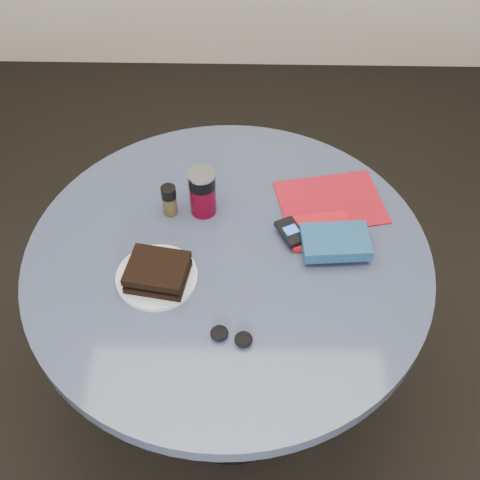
{
  "coord_description": "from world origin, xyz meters",
  "views": [
    {
      "loc": [
        0.05,
        -0.94,
        1.88
      ],
      "look_at": [
        0.03,
        0.0,
        0.8
      ],
      "focal_mm": 45.0,
      "sensor_mm": 36.0,
      "label": 1
    }
  ],
  "objects_px": {
    "mp3_player": "(291,232)",
    "table": "(229,292)",
    "sandwich": "(158,272)",
    "novel": "(335,242)",
    "soda_can": "(202,193)",
    "red_book": "(320,231)",
    "plate": "(157,277)",
    "pepper_grinder": "(169,200)",
    "magazine": "(330,202)",
    "headphones": "(231,336)"
  },
  "relations": [
    {
      "from": "pepper_grinder",
      "to": "magazine",
      "type": "xyz_separation_m",
      "value": [
        0.42,
        0.04,
        -0.04
      ]
    },
    {
      "from": "sandwich",
      "to": "novel",
      "type": "distance_m",
      "value": 0.43
    },
    {
      "from": "soda_can",
      "to": "mp3_player",
      "type": "distance_m",
      "value": 0.24
    },
    {
      "from": "soda_can",
      "to": "mp3_player",
      "type": "height_order",
      "value": "soda_can"
    },
    {
      "from": "soda_can",
      "to": "red_book",
      "type": "distance_m",
      "value": 0.31
    },
    {
      "from": "magazine",
      "to": "pepper_grinder",
      "type": "bearing_deg",
      "value": 174.27
    },
    {
      "from": "red_book",
      "to": "headphones",
      "type": "relative_size",
      "value": 1.58
    },
    {
      "from": "mp3_player",
      "to": "sandwich",
      "type": "bearing_deg",
      "value": -155.71
    },
    {
      "from": "mp3_player",
      "to": "headphones",
      "type": "height_order",
      "value": "mp3_player"
    },
    {
      "from": "plate",
      "to": "mp3_player",
      "type": "distance_m",
      "value": 0.35
    },
    {
      "from": "table",
      "to": "plate",
      "type": "height_order",
      "value": "plate"
    },
    {
      "from": "sandwich",
      "to": "mp3_player",
      "type": "bearing_deg",
      "value": 24.29
    },
    {
      "from": "novel",
      "to": "red_book",
      "type": "bearing_deg",
      "value": 113.79
    },
    {
      "from": "pepper_grinder",
      "to": "mp3_player",
      "type": "relative_size",
      "value": 0.88
    },
    {
      "from": "plate",
      "to": "red_book",
      "type": "distance_m",
      "value": 0.42
    },
    {
      "from": "red_book",
      "to": "table",
      "type": "bearing_deg",
      "value": -173.6
    },
    {
      "from": "soda_can",
      "to": "novel",
      "type": "bearing_deg",
      "value": -21.81
    },
    {
      "from": "mp3_player",
      "to": "headphones",
      "type": "bearing_deg",
      "value": -115.15
    },
    {
      "from": "sandwich",
      "to": "soda_can",
      "type": "xyz_separation_m",
      "value": [
        0.09,
        0.24,
        0.03
      ]
    },
    {
      "from": "soda_can",
      "to": "red_book",
      "type": "height_order",
      "value": "soda_can"
    },
    {
      "from": "pepper_grinder",
      "to": "novel",
      "type": "height_order",
      "value": "pepper_grinder"
    },
    {
      "from": "table",
      "to": "plate",
      "type": "distance_m",
      "value": 0.25
    },
    {
      "from": "novel",
      "to": "table",
      "type": "bearing_deg",
      "value": 178.46
    },
    {
      "from": "table",
      "to": "novel",
      "type": "relative_size",
      "value": 6.14
    },
    {
      "from": "novel",
      "to": "mp3_player",
      "type": "bearing_deg",
      "value": 155.9
    },
    {
      "from": "red_book",
      "to": "headphones",
      "type": "height_order",
      "value": "headphones"
    },
    {
      "from": "table",
      "to": "soda_can",
      "type": "bearing_deg",
      "value": 115.25
    },
    {
      "from": "sandwich",
      "to": "novel",
      "type": "height_order",
      "value": "sandwich"
    },
    {
      "from": "mp3_player",
      "to": "table",
      "type": "bearing_deg",
      "value": -161.83
    },
    {
      "from": "pepper_grinder",
      "to": "headphones",
      "type": "xyz_separation_m",
      "value": [
        0.17,
        -0.38,
        -0.03
      ]
    },
    {
      "from": "sandwich",
      "to": "headphones",
      "type": "bearing_deg",
      "value": -41.12
    },
    {
      "from": "novel",
      "to": "sandwich",
      "type": "bearing_deg",
      "value": -170.48
    },
    {
      "from": "table",
      "to": "pepper_grinder",
      "type": "height_order",
      "value": "pepper_grinder"
    },
    {
      "from": "sandwich",
      "to": "soda_can",
      "type": "height_order",
      "value": "soda_can"
    },
    {
      "from": "sandwich",
      "to": "pepper_grinder",
      "type": "height_order",
      "value": "pepper_grinder"
    },
    {
      "from": "soda_can",
      "to": "magazine",
      "type": "relative_size",
      "value": 0.48
    },
    {
      "from": "red_book",
      "to": "sandwich",
      "type": "bearing_deg",
      "value": -167.97
    },
    {
      "from": "novel",
      "to": "mp3_player",
      "type": "height_order",
      "value": "novel"
    },
    {
      "from": "plate",
      "to": "sandwich",
      "type": "height_order",
      "value": "sandwich"
    },
    {
      "from": "soda_can",
      "to": "magazine",
      "type": "height_order",
      "value": "soda_can"
    },
    {
      "from": "soda_can",
      "to": "headphones",
      "type": "xyz_separation_m",
      "value": [
        0.08,
        -0.39,
        -0.05
      ]
    },
    {
      "from": "plate",
      "to": "red_book",
      "type": "bearing_deg",
      "value": 20.89
    },
    {
      "from": "table",
      "to": "pepper_grinder",
      "type": "distance_m",
      "value": 0.29
    },
    {
      "from": "table",
      "to": "novel",
      "type": "bearing_deg",
      "value": 2.8
    },
    {
      "from": "magazine",
      "to": "headphones",
      "type": "distance_m",
      "value": 0.49
    },
    {
      "from": "pepper_grinder",
      "to": "red_book",
      "type": "bearing_deg",
      "value": -9.85
    },
    {
      "from": "pepper_grinder",
      "to": "magazine",
      "type": "height_order",
      "value": "pepper_grinder"
    },
    {
      "from": "plate",
      "to": "sandwich",
      "type": "distance_m",
      "value": 0.03
    },
    {
      "from": "novel",
      "to": "pepper_grinder",
      "type": "bearing_deg",
      "value": 159.11
    },
    {
      "from": "table",
      "to": "soda_can",
      "type": "distance_m",
      "value": 0.28
    }
  ]
}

